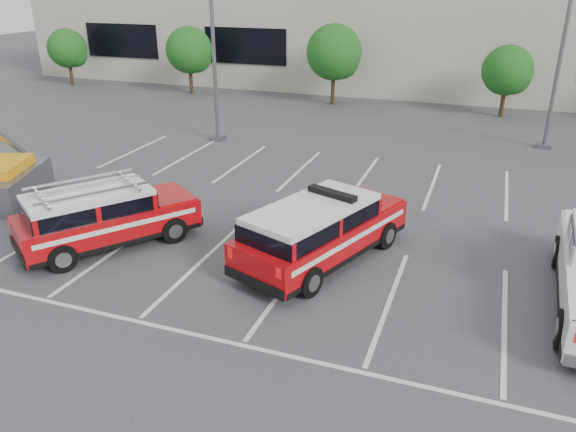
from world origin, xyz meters
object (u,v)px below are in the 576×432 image
at_px(tree_far_left, 69,50).
at_px(light_pole_mid, 565,32).
at_px(light_pole_left, 213,29).
at_px(ladder_suv, 105,220).
at_px(convention_building, 441,17).
at_px(tree_mid_right, 509,72).
at_px(tree_left, 191,52).
at_px(fire_chief_suv, 321,235).
at_px(tree_mid_left, 336,54).

distance_m(tree_far_left, light_pole_mid, 32.59).
height_order(light_pole_left, ladder_suv, light_pole_left).
distance_m(convention_building, ladder_suv, 32.34).
height_order(convention_building, light_pole_mid, convention_building).
relative_size(tree_mid_right, ladder_suv, 0.75).
bearing_deg(tree_mid_right, light_pole_mid, -72.48).
xyz_separation_m(convention_building, tree_left, (-15.09, -9.82, -1.95)).
relative_size(light_pole_mid, fire_chief_suv, 1.71).
bearing_deg(fire_chief_suv, light_pole_left, 149.57).
distance_m(tree_mid_left, light_pole_left, 10.73).
height_order(tree_left, light_pole_left, light_pole_left).
bearing_deg(tree_mid_left, tree_left, -180.00).
distance_m(light_pole_mid, ladder_suv, 20.72).
xyz_separation_m(convention_building, ladder_suv, (-6.02, -31.53, -3.92)).
xyz_separation_m(tree_far_left, tree_mid_right, (30.00, 0.00, 0.00)).
bearing_deg(tree_mid_left, tree_mid_right, -0.00).
height_order(tree_far_left, ladder_suv, tree_far_left).
relative_size(convention_building, tree_far_left, 15.04).
height_order(tree_far_left, tree_mid_left, tree_mid_left).
distance_m(tree_mid_left, fire_chief_suv, 21.29).
bearing_deg(tree_mid_left, ladder_suv, -92.46).
relative_size(tree_mid_left, light_pole_left, 0.47).
bearing_deg(ladder_suv, tree_far_left, 166.88).
height_order(tree_mid_right, fire_chief_suv, tree_mid_right).
relative_size(tree_far_left, fire_chief_suv, 0.67).
relative_size(convention_building, tree_mid_left, 12.38).
xyz_separation_m(light_pole_left, light_pole_mid, (15.00, 4.00, 0.00)).
bearing_deg(tree_mid_right, light_pole_left, -142.50).
bearing_deg(light_pole_left, ladder_suv, -79.51).
relative_size(light_pole_left, ladder_suv, 1.93).
distance_m(convention_building, tree_far_left, 27.03).
bearing_deg(tree_mid_left, convention_building, 62.60).
bearing_deg(light_pole_left, tree_mid_right, 37.50).
height_order(tree_left, tree_mid_right, tree_left).
relative_size(tree_far_left, tree_left, 0.90).
bearing_deg(fire_chief_suv, tree_left, 147.46).
distance_m(tree_left, ladder_suv, 23.61).
distance_m(convention_building, light_pole_mid, 17.27).
xyz_separation_m(tree_left, tree_mid_right, (20.00, -0.00, -0.27)).
bearing_deg(tree_far_left, light_pole_mid, -10.73).
bearing_deg(ladder_suv, light_pole_left, 136.08).
relative_size(tree_mid_left, light_pole_mid, 0.47).
relative_size(tree_left, tree_mid_right, 1.11).
relative_size(light_pole_left, light_pole_mid, 1.00).
bearing_deg(convention_building, tree_mid_left, -117.40).
xyz_separation_m(light_pole_mid, ladder_suv, (-12.84, -15.67, -4.38)).
height_order(tree_far_left, light_pole_mid, light_pole_mid).
bearing_deg(tree_far_left, ladder_suv, -48.71).
xyz_separation_m(light_pole_left, ladder_suv, (2.16, -11.67, -4.38)).
distance_m(tree_mid_right, light_pole_mid, 6.88).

